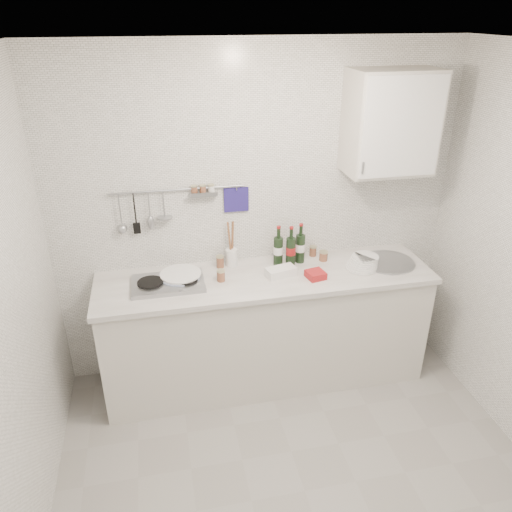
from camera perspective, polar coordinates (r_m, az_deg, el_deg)
The scene contains 16 objects.
floor at distance 3.39m, azimuth 5.59°, elevation -25.18°, with size 3.00×3.00×0.00m, color gray.
ceiling at distance 2.12m, azimuth 8.77°, elevation 22.01°, with size 3.00×3.00×0.00m, color silver.
back_wall at distance 3.74m, azimuth 0.16°, elevation 4.40°, with size 3.00×0.02×2.50m, color silver.
counter at distance 3.87m, azimuth 1.17°, elevation -8.52°, with size 2.44×0.64×0.96m.
wall_rail at distance 3.57m, azimuth -9.17°, elevation 6.02°, with size 0.98×0.09×0.34m.
wall_cabinet at distance 3.66m, azimuth 15.19°, elevation 14.51°, with size 0.60×0.38×0.70m.
plate_stack_hob at distance 3.58m, azimuth -8.74°, elevation -2.39°, with size 0.32×0.31×0.05m.
plate_stack_sink at distance 3.78m, azimuth 12.16°, elevation -0.70°, with size 0.25×0.24×0.10m.
wine_bottles at distance 3.71m, azimuth 3.90°, elevation 1.25°, with size 0.25×0.11×0.31m.
butter_dish at distance 3.60m, azimuth 2.86°, elevation -1.81°, with size 0.21×0.11×0.06m, color white.
strawberry_punnet at distance 3.59m, azimuth 6.83°, elevation -2.14°, with size 0.12×0.12×0.05m, color red.
utensil_crock at distance 3.72m, azimuth -2.82°, elevation 0.12°, with size 0.09×0.09×0.36m.
jar_a at distance 3.71m, azimuth -4.12°, elevation -0.63°, with size 0.06×0.06×0.09m.
jar_b at distance 3.90m, azimuth 6.53°, elevation 0.58°, with size 0.06×0.06×0.08m.
jar_c at distance 3.84m, azimuth 7.72°, elevation 0.03°, with size 0.07×0.07×0.08m.
jar_d at distance 3.53m, azimuth -4.03°, elevation -2.23°, with size 0.06×0.06×0.08m.
Camera 1 is at (-0.72, -1.98, 2.66)m, focal length 35.00 mm.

